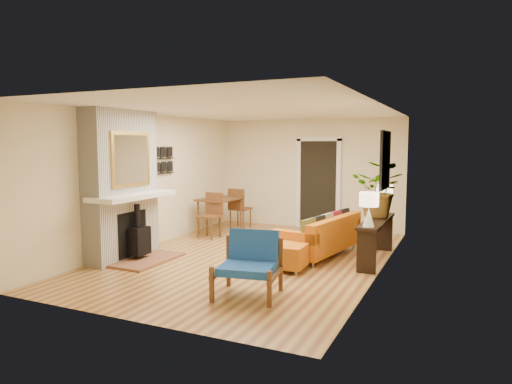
# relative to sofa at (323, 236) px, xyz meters

# --- Properties ---
(room_shell) EXTENTS (6.50, 6.50, 6.50)m
(room_shell) POSITION_rel_sofa_xyz_m (-0.49, 1.91, 0.90)
(room_shell) COLOR tan
(room_shell) RESTS_ON ground
(fireplace) EXTENTS (1.09, 1.68, 2.60)m
(fireplace) POSITION_rel_sofa_xyz_m (-3.10, -1.73, 0.90)
(fireplace) COLOR white
(fireplace) RESTS_ON ground
(sofa) EXTENTS (1.15, 2.07, 0.77)m
(sofa) POSITION_rel_sofa_xyz_m (0.00, 0.00, 0.00)
(sofa) COLOR silver
(sofa) RESTS_ON ground
(ottoman) EXTENTS (0.84, 0.84, 0.41)m
(ottoman) POSITION_rel_sofa_xyz_m (-0.34, -1.13, -0.10)
(ottoman) COLOR silver
(ottoman) RESTS_ON ground
(blue_chair) EXTENTS (0.93, 0.91, 0.84)m
(blue_chair) POSITION_rel_sofa_xyz_m (-0.27, -2.53, 0.12)
(blue_chair) COLOR brown
(blue_chair) RESTS_ON ground
(dining_table) EXTENTS (0.82, 1.80, 0.96)m
(dining_table) POSITION_rel_sofa_xyz_m (-2.67, 1.08, 0.29)
(dining_table) COLOR brown
(dining_table) RESTS_ON ground
(console_table) EXTENTS (0.34, 1.85, 0.72)m
(console_table) POSITION_rel_sofa_xyz_m (0.98, -0.08, 0.24)
(console_table) COLOR black
(console_table) RESTS_ON ground
(lamp_near) EXTENTS (0.30, 0.30, 0.54)m
(lamp_near) POSITION_rel_sofa_xyz_m (0.98, -0.83, 0.72)
(lamp_near) COLOR white
(lamp_near) RESTS_ON console_table
(lamp_far) EXTENTS (0.30, 0.30, 0.54)m
(lamp_far) POSITION_rel_sofa_xyz_m (0.98, 0.65, 0.72)
(lamp_far) COLOR white
(lamp_far) RESTS_ON console_table
(houseplant) EXTENTS (1.00, 0.91, 0.99)m
(houseplant) POSITION_rel_sofa_xyz_m (0.97, 0.18, 0.88)
(houseplant) COLOR #1E5919
(houseplant) RESTS_ON console_table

